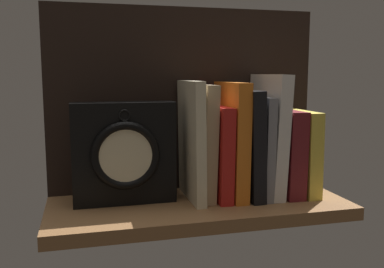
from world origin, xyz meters
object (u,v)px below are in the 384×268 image
object	(u,v)px
book_white_catcher	(267,135)
framed_clock	(124,153)
book_cream_twain	(191,141)
book_black_skeptic	(245,143)
book_red_requiem	(217,152)
book_orange_pandolfini	(231,140)
book_maroon_dawkins	(282,151)
book_tan_shortstories	(204,142)
book_gray_chess	(256,146)
book_yellow_seinlanguage	(297,151)

from	to	relation	value
book_white_catcher	framed_clock	xyz separation A→B (cm)	(-30.17, 0.22, -2.63)
book_cream_twain	book_black_skeptic	size ratio (longest dim) A/B	1.09
book_red_requiem	book_white_catcher	distance (cm)	11.63
book_black_skeptic	framed_clock	distance (cm)	25.08
book_orange_pandolfini	book_black_skeptic	size ratio (longest dim) A/B	1.07
book_maroon_dawkins	framed_clock	distance (cm)	33.65
book_white_catcher	book_maroon_dawkins	bearing A→B (deg)	0.00
book_tan_shortstories	book_black_skeptic	world-z (taller)	book_tan_shortstories
book_tan_shortstories	book_cream_twain	bearing A→B (deg)	-180.00
book_red_requiem	book_maroon_dawkins	size ratio (longest dim) A/B	1.06
book_red_requiem	book_black_skeptic	world-z (taller)	book_black_skeptic
book_cream_twain	book_gray_chess	size ratio (longest dim) A/B	1.16
book_cream_twain	book_red_requiem	xyz separation A→B (cm)	(5.46, 0.00, -2.55)
book_yellow_seinlanguage	framed_clock	world-z (taller)	framed_clock
book_tan_shortstories	book_gray_chess	distance (cm)	11.62
book_tan_shortstories	framed_clock	world-z (taller)	book_tan_shortstories
book_red_requiem	book_orange_pandolfini	bearing A→B (deg)	0.00
book_gray_chess	book_maroon_dawkins	xyz separation A→B (cm)	(6.00, 0.00, -1.44)
book_cream_twain	book_white_catcher	distance (cm)	16.67
book_gray_chess	book_black_skeptic	bearing A→B (deg)	180.00
book_yellow_seinlanguage	book_gray_chess	bearing A→B (deg)	180.00
book_black_skeptic	framed_clock	bearing A→B (deg)	179.49
book_maroon_dawkins	framed_clock	bearing A→B (deg)	179.62
book_red_requiem	book_yellow_seinlanguage	distance (cm)	18.30
book_yellow_seinlanguage	book_red_requiem	bearing A→B (deg)	180.00
book_yellow_seinlanguage	book_maroon_dawkins	bearing A→B (deg)	180.00
book_black_skeptic	book_gray_chess	xyz separation A→B (cm)	(2.57, 0.00, -0.66)
book_white_catcher	book_maroon_dawkins	xyz separation A→B (cm)	(3.47, 0.00, -3.69)
book_red_requiem	book_orange_pandolfini	world-z (taller)	book_orange_pandolfini
book_gray_chess	book_yellow_seinlanguage	xyz separation A→B (cm)	(9.63, 0.00, -1.55)
book_tan_shortstories	book_red_requiem	bearing A→B (deg)	-0.00
book_white_catcher	book_maroon_dawkins	size ratio (longest dim) A/B	1.41
book_tan_shortstories	book_orange_pandolfini	distance (cm)	5.92
book_yellow_seinlanguage	framed_clock	distance (cm)	37.28
book_orange_pandolfini	framed_clock	size ratio (longest dim) A/B	1.19
book_red_requiem	book_white_catcher	size ratio (longest dim) A/B	0.75
book_tan_shortstories	book_red_requiem	world-z (taller)	book_tan_shortstories
book_gray_chess	framed_clock	distance (cm)	27.63
book_maroon_dawkins	framed_clock	size ratio (longest dim) A/B	0.90
book_orange_pandolfini	book_maroon_dawkins	world-z (taller)	book_orange_pandolfini
book_tan_shortstories	book_red_requiem	distance (cm)	3.61
book_gray_chess	book_white_catcher	xyz separation A→B (cm)	(2.53, 0.00, 2.25)
book_tan_shortstories	book_yellow_seinlanguage	distance (cm)	21.37
book_black_skeptic	book_tan_shortstories	bearing A→B (deg)	180.00
book_black_skeptic	book_gray_chess	distance (cm)	2.66
book_tan_shortstories	book_black_skeptic	distance (cm)	9.00
book_maroon_dawkins	book_yellow_seinlanguage	world-z (taller)	book_maroon_dawkins
book_red_requiem	book_white_catcher	bearing A→B (deg)	0.00
book_cream_twain	book_maroon_dawkins	bearing A→B (deg)	0.00
book_cream_twain	book_tan_shortstories	distance (cm)	2.60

